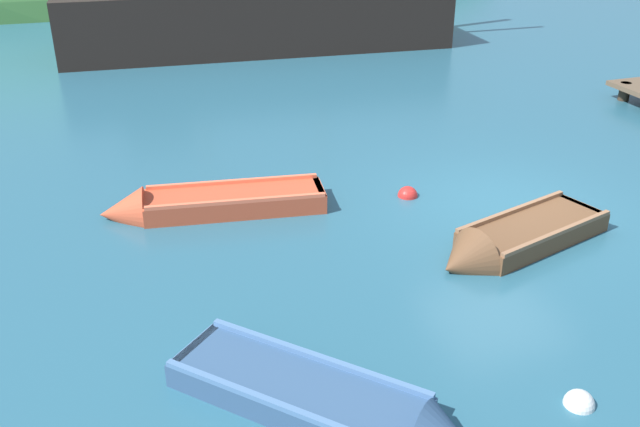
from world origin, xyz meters
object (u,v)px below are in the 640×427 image
object	(u,v)px
sailing_ship	(252,24)
buoy_red	(408,196)
rowboat_center	(204,207)
rowboat_near_dock	(511,243)
rowboat_far	(343,413)
buoy_white	(579,405)

from	to	relation	value
sailing_ship	buoy_red	world-z (taller)	sailing_ship
sailing_ship	rowboat_center	xyz separation A→B (m)	(-3.91, -12.17, -0.67)
rowboat_near_dock	buoy_red	xyz separation A→B (m)	(-0.69, 2.36, -0.10)
sailing_ship	rowboat_far	size ratio (longest dim) A/B	4.58
buoy_white	rowboat_center	bearing A→B (deg)	116.55
sailing_ship	rowboat_near_dock	bearing A→B (deg)	-83.90
rowboat_center	buoy_red	bearing A→B (deg)	-179.93
rowboat_far	buoy_red	world-z (taller)	rowboat_far
sailing_ship	buoy_red	xyz separation A→B (m)	(-0.18, -12.72, -0.79)
rowboat_center	buoy_red	world-z (taller)	rowboat_center
buoy_white	rowboat_far	bearing A→B (deg)	166.37
buoy_red	buoy_white	size ratio (longest dim) A/B	1.06
rowboat_near_dock	rowboat_far	bearing A→B (deg)	19.33
sailing_ship	rowboat_near_dock	world-z (taller)	sailing_ship
rowboat_near_dock	buoy_red	distance (m)	2.47
rowboat_far	buoy_white	bearing A→B (deg)	33.66
buoy_red	rowboat_near_dock	bearing A→B (deg)	-73.63
rowboat_far	rowboat_center	bearing A→B (deg)	142.52
rowboat_near_dock	rowboat_center	xyz separation A→B (m)	(-4.42, 2.91, 0.01)
rowboat_far	buoy_white	size ratio (longest dim) A/B	9.52
sailing_ship	rowboat_near_dock	size ratio (longest dim) A/B	4.54
rowboat_center	rowboat_far	bearing A→B (deg)	103.58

